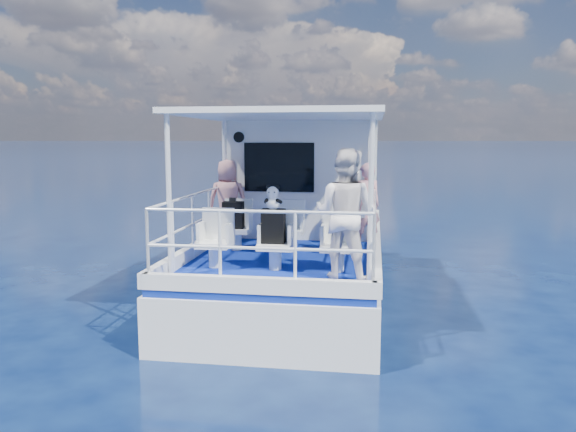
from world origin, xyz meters
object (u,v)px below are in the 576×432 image
object	(u,v)px
panda	(273,197)
passenger_stbd_aft	(345,214)
passenger_port_fwd	(228,201)
backpack_center	(273,226)

from	to	relation	value
panda	passenger_stbd_aft	bearing A→B (deg)	-19.06
passenger_port_fwd	passenger_stbd_aft	distance (m)	3.35
backpack_center	panda	world-z (taller)	panda
passenger_port_fwd	passenger_stbd_aft	xyz separation A→B (m)	(2.26, -2.47, 0.12)
passenger_port_fwd	backpack_center	distance (m)	2.42
passenger_stbd_aft	panda	xyz separation A→B (m)	(-1.04, 0.36, 0.17)
passenger_stbd_aft	panda	world-z (taller)	passenger_stbd_aft
passenger_stbd_aft	backpack_center	size ratio (longest dim) A/B	3.53
passenger_port_fwd	backpack_center	world-z (taller)	passenger_port_fwd
passenger_port_fwd	panda	world-z (taller)	passenger_port_fwd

